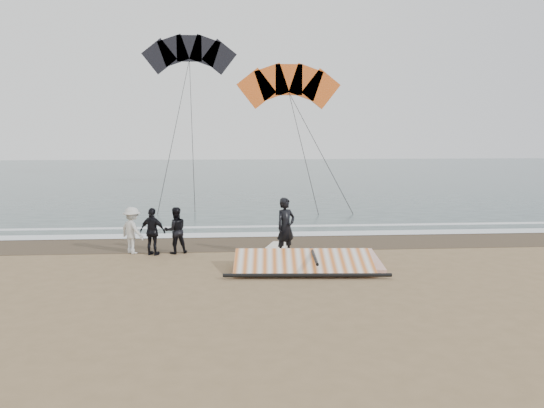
{
  "coord_description": "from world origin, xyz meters",
  "views": [
    {
      "loc": [
        -0.96,
        -14.01,
        3.96
      ],
      "look_at": [
        0.28,
        3.0,
        1.6
      ],
      "focal_mm": 35.0,
      "sensor_mm": 36.0,
      "label": 1
    }
  ],
  "objects_px": {
    "man_main": "(286,227)",
    "board_white": "(366,260)",
    "sail_rig": "(301,264)",
    "board_cream": "(274,250)"
  },
  "relations": [
    {
      "from": "man_main",
      "to": "board_white",
      "type": "relative_size",
      "value": 0.68
    },
    {
      "from": "man_main",
      "to": "sail_rig",
      "type": "relative_size",
      "value": 0.41
    },
    {
      "from": "board_white",
      "to": "sail_rig",
      "type": "distance_m",
      "value": 2.28
    },
    {
      "from": "board_white",
      "to": "sail_rig",
      "type": "bearing_deg",
      "value": -151.95
    },
    {
      "from": "man_main",
      "to": "board_cream",
      "type": "xyz_separation_m",
      "value": [
        -0.32,
        0.67,
        -0.89
      ]
    },
    {
      "from": "man_main",
      "to": "board_cream",
      "type": "bearing_deg",
      "value": 82.17
    },
    {
      "from": "board_white",
      "to": "board_cream",
      "type": "relative_size",
      "value": 1.16
    },
    {
      "from": "board_cream",
      "to": "sail_rig",
      "type": "height_order",
      "value": "sail_rig"
    },
    {
      "from": "board_cream",
      "to": "man_main",
      "type": "bearing_deg",
      "value": -45.67
    },
    {
      "from": "board_white",
      "to": "board_cream",
      "type": "distance_m",
      "value": 3.1
    }
  ]
}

